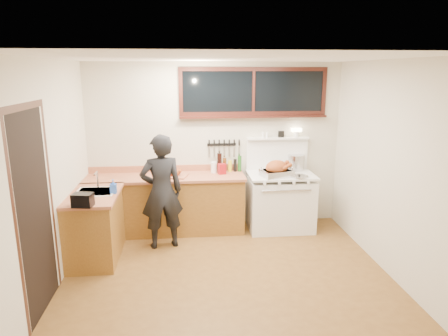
{
  "coord_description": "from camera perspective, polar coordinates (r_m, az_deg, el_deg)",
  "views": [
    {
      "loc": [
        -0.48,
        -4.51,
        2.46
      ],
      "look_at": [
        0.05,
        0.85,
        1.15
      ],
      "focal_mm": 32.0,
      "sensor_mm": 36.0,
      "label": 1
    }
  ],
  "objects": [
    {
      "name": "soap_bottle",
      "position": [
        5.42,
        -15.54,
        -2.54
      ],
      "size": [
        0.09,
        0.09,
        0.19
      ],
      "color": "blue",
      "rests_on": "counter_left"
    },
    {
      "name": "counter_left",
      "position": [
        5.64,
        -17.91,
        -7.87
      ],
      "size": [
        0.64,
        1.09,
        0.9
      ],
      "color": "brown",
      "rests_on": "ground"
    },
    {
      "name": "left_doorway",
      "position": [
        4.45,
        -25.3,
        -5.66
      ],
      "size": [
        0.02,
        1.04,
        2.17
      ],
      "color": "black",
      "rests_on": "ground"
    },
    {
      "name": "man",
      "position": [
        5.65,
        -8.9,
        -3.38
      ],
      "size": [
        0.67,
        0.52,
        1.63
      ],
      "color": "black",
      "rests_on": "ground"
    },
    {
      "name": "cutting_board",
      "position": [
        6.09,
        -7.16,
        -0.77
      ],
      "size": [
        0.45,
        0.38,
        0.14
      ],
      "color": "#AA6343",
      "rests_on": "counter_back"
    },
    {
      "name": "counter_back",
      "position": [
        6.29,
        -8.3,
        -5.06
      ],
      "size": [
        2.44,
        0.64,
        1.0
      ],
      "color": "brown",
      "rests_on": "ground"
    },
    {
      "name": "ground_plane",
      "position": [
        5.16,
        0.4,
        -14.92
      ],
      "size": [
        4.0,
        3.5,
        0.02
      ],
      "primitive_type": "cube",
      "color": "brown"
    },
    {
      "name": "sink_unit",
      "position": [
        5.58,
        -17.85,
        -3.8
      ],
      "size": [
        0.5,
        0.45,
        0.37
      ],
      "color": "white",
      "rests_on": "counter_left"
    },
    {
      "name": "back_window",
      "position": [
        6.33,
        4.24,
        10.06
      ],
      "size": [
        2.32,
        0.13,
        0.77
      ],
      "color": "black",
      "rests_on": "room_shell"
    },
    {
      "name": "stockpot",
      "position": [
        6.56,
        10.25,
        0.82
      ],
      "size": [
        0.35,
        0.35,
        0.25
      ],
      "color": "silver",
      "rests_on": "vintage_stove"
    },
    {
      "name": "roast_turkey",
      "position": [
        6.11,
        7.57,
        -0.25
      ],
      "size": [
        0.51,
        0.43,
        0.25
      ],
      "color": "silver",
      "rests_on": "vintage_stove"
    },
    {
      "name": "pot_lid",
      "position": [
        6.13,
        10.71,
        -1.19
      ],
      "size": [
        0.34,
        0.34,
        0.04
      ],
      "color": "silver",
      "rests_on": "vintage_stove"
    },
    {
      "name": "saucepan",
      "position": [
        6.43,
        9.36,
        0.03
      ],
      "size": [
        0.18,
        0.29,
        0.13
      ],
      "color": "silver",
      "rests_on": "vintage_stove"
    },
    {
      "name": "pitcher",
      "position": [
        6.27,
        -1.47,
        0.09
      ],
      "size": [
        0.11,
        0.11,
        0.17
      ],
      "color": "white",
      "rests_on": "counter_back"
    },
    {
      "name": "vintage_stove",
      "position": [
        6.42,
        8.0,
        -4.56
      ],
      "size": [
        1.02,
        0.74,
        1.57
      ],
      "color": "white",
      "rests_on": "ground"
    },
    {
      "name": "coffee_tin",
      "position": [
        6.19,
        -0.3,
        -0.13
      ],
      "size": [
        0.13,
        0.12,
        0.16
      ],
      "color": "maroon",
      "rests_on": "counter_back"
    },
    {
      "name": "toaster",
      "position": [
        5.01,
        -19.53,
        -4.33
      ],
      "size": [
        0.25,
        0.19,
        0.16
      ],
      "color": "black",
      "rests_on": "counter_left"
    },
    {
      "name": "room_shell",
      "position": [
        4.6,
        0.43,
        3.55
      ],
      "size": [
        4.1,
        3.6,
        2.65
      ],
      "color": "beige",
      "rests_on": "ground"
    },
    {
      "name": "bottle_cluster",
      "position": [
        6.34,
        0.58,
        0.57
      ],
      "size": [
        0.39,
        0.07,
        0.3
      ],
      "color": "black",
      "rests_on": "counter_back"
    },
    {
      "name": "knife_strip",
      "position": [
        6.37,
        -0.15,
        3.27
      ],
      "size": [
        0.52,
        0.03,
        0.28
      ],
      "color": "black",
      "rests_on": "room_shell"
    }
  ]
}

